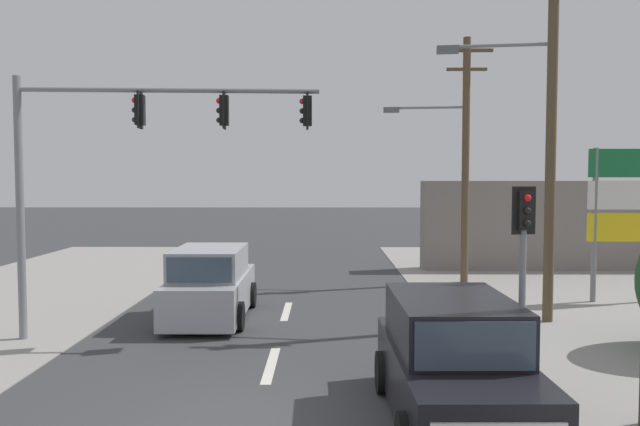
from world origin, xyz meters
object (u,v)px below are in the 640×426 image
object	(u,v)px
shopping_plaza_sign	(624,203)
suv_kerbside_parked	(211,285)
suv_oncoming_near	(453,365)
utility_pole_midground_right	(546,116)
traffic_signal_mast	(126,150)
utility_pole_background_right	(461,151)
pedestal_signal_right_kerb	(523,252)

from	to	relation	value
shopping_plaza_sign	suv_kerbside_parked	xyz separation A→B (m)	(-11.87, -2.25, -2.10)
suv_oncoming_near	shopping_plaza_sign	bearing A→B (deg)	53.18
utility_pole_midground_right	traffic_signal_mast	bearing A→B (deg)	-170.35
utility_pole_midground_right	shopping_plaza_sign	distance (m)	4.73
suv_kerbside_parked	traffic_signal_mast	bearing A→B (deg)	-126.83
utility_pole_background_right	shopping_plaza_sign	distance (m)	5.60
pedestal_signal_right_kerb	shopping_plaza_sign	distance (m)	9.32
shopping_plaza_sign	pedestal_signal_right_kerb	bearing A→B (deg)	-125.27
suv_oncoming_near	utility_pole_midground_right	bearing A→B (deg)	61.23
utility_pole_background_right	suv_kerbside_parked	xyz separation A→B (m)	(-7.80, -5.72, -3.76)
traffic_signal_mast	utility_pole_background_right	bearing A→B (deg)	39.75
utility_pole_background_right	traffic_signal_mast	world-z (taller)	utility_pole_background_right
shopping_plaza_sign	utility_pole_background_right	bearing A→B (deg)	139.51
utility_pole_midground_right	pedestal_signal_right_kerb	world-z (taller)	utility_pole_midground_right
traffic_signal_mast	suv_kerbside_parked	bearing A→B (deg)	53.17
utility_pole_background_right	pedestal_signal_right_kerb	size ratio (longest dim) A/B	2.41
utility_pole_background_right	suv_kerbside_parked	size ratio (longest dim) A/B	1.89
utility_pole_background_right	suv_kerbside_parked	distance (m)	10.38
utility_pole_background_right	suv_oncoming_near	distance (m)	13.55
pedestal_signal_right_kerb	suv_kerbside_parked	size ratio (longest dim) A/B	0.78
pedestal_signal_right_kerb	suv_oncoming_near	bearing A→B (deg)	-133.29
pedestal_signal_right_kerb	utility_pole_midground_right	bearing A→B (deg)	67.15
suv_kerbside_parked	suv_oncoming_near	xyz separation A→B (m)	(4.96, -6.99, 0.00)
pedestal_signal_right_kerb	suv_oncoming_near	world-z (taller)	pedestal_signal_right_kerb
pedestal_signal_right_kerb	suv_oncoming_near	distance (m)	2.72
traffic_signal_mast	suv_kerbside_parked	distance (m)	4.31
traffic_signal_mast	suv_oncoming_near	world-z (taller)	traffic_signal_mast
traffic_signal_mast	suv_oncoming_near	distance (m)	8.86
suv_kerbside_parked	suv_oncoming_near	bearing A→B (deg)	-54.65
traffic_signal_mast	shopping_plaza_sign	size ratio (longest dim) A/B	1.50
suv_kerbside_parked	suv_oncoming_near	world-z (taller)	same
utility_pole_midground_right	pedestal_signal_right_kerb	xyz separation A→B (m)	(-2.12, -5.04, -2.86)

